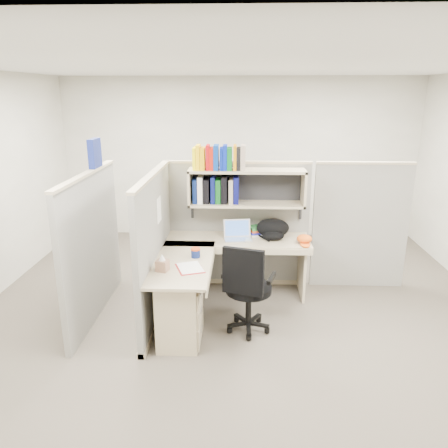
{
  "coord_description": "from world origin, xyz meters",
  "views": [
    {
      "loc": [
        0.04,
        -4.46,
        2.44
      ],
      "look_at": [
        -0.15,
        0.25,
        1.01
      ],
      "focal_mm": 35.0,
      "sensor_mm": 36.0,
      "label": 1
    }
  ],
  "objects_px": {
    "backpack": "(273,229)",
    "snack_canister": "(196,253)",
    "laptop": "(238,231)",
    "desk": "(198,291)",
    "task_chair": "(247,302)"
  },
  "relations": [
    {
      "from": "desk",
      "to": "backpack",
      "type": "height_order",
      "value": "backpack"
    },
    {
      "from": "backpack",
      "to": "snack_canister",
      "type": "xyz_separation_m",
      "value": [
        -0.88,
        -0.67,
        -0.07
      ]
    },
    {
      "from": "desk",
      "to": "backpack",
      "type": "xyz_separation_m",
      "value": [
        0.83,
        0.89,
        0.41
      ]
    },
    {
      "from": "laptop",
      "to": "backpack",
      "type": "bearing_deg",
      "value": 2.67
    },
    {
      "from": "backpack",
      "to": "snack_canister",
      "type": "height_order",
      "value": "backpack"
    },
    {
      "from": "snack_canister",
      "to": "desk",
      "type": "bearing_deg",
      "value": -79.48
    },
    {
      "from": "desk",
      "to": "snack_canister",
      "type": "relative_size",
      "value": 16.9
    },
    {
      "from": "laptop",
      "to": "snack_canister",
      "type": "xyz_separation_m",
      "value": [
        -0.45,
        -0.59,
        -0.06
      ]
    },
    {
      "from": "desk",
      "to": "task_chair",
      "type": "xyz_separation_m",
      "value": [
        0.52,
        -0.07,
        -0.08
      ]
    },
    {
      "from": "backpack",
      "to": "desk",
      "type": "bearing_deg",
      "value": -143.73
    },
    {
      "from": "desk",
      "to": "laptop",
      "type": "distance_m",
      "value": 1.0
    },
    {
      "from": "desk",
      "to": "backpack",
      "type": "bearing_deg",
      "value": 46.92
    },
    {
      "from": "backpack",
      "to": "laptop",
      "type": "bearing_deg",
      "value": 179.62
    },
    {
      "from": "backpack",
      "to": "snack_canister",
      "type": "distance_m",
      "value": 1.1
    },
    {
      "from": "desk",
      "to": "task_chair",
      "type": "relative_size",
      "value": 1.74
    }
  ]
}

